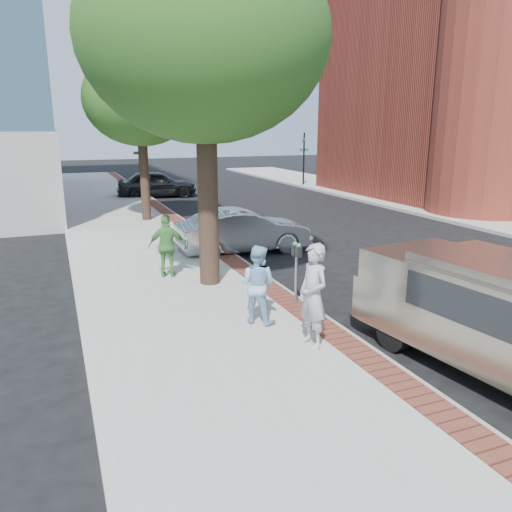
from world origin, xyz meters
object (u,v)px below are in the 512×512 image
parking_meter (297,260)px  bg_car (157,184)px  person_green (167,246)px  sedan_silver (244,231)px  person_gray (313,296)px  van (501,313)px  person_officer (257,284)px

parking_meter → bg_car: size_ratio=0.31×
bg_car → person_green: bearing=175.2°
parking_meter → sedan_silver: bearing=81.8°
parking_meter → bg_car: 20.77m
person_gray → bg_car: size_ratio=0.41×
person_green → sedan_silver: (3.10, 2.35, -0.27)m
van → bg_car: bearing=85.2°
parking_meter → person_gray: bearing=-108.8°
person_gray → sedan_silver: person_gray is taller
person_gray → sedan_silver: 8.00m
bg_car → van: van is taller
person_gray → person_officer: (-0.51, 1.48, -0.15)m
parking_meter → bg_car: (0.81, 20.75, -0.39)m
person_gray → person_green: size_ratio=1.15×
parking_meter → person_gray: size_ratio=0.74×
person_gray → bg_car: (1.56, 22.95, -0.33)m
person_officer → sedan_silver: (2.07, 6.35, -0.24)m
sedan_silver → bg_car: (0.00, 15.11, 0.07)m
parking_meter → bg_car: bearing=87.8°
person_green → parking_meter: bearing=139.7°
parking_meter → person_green: person_green is taller
person_gray → person_green: person_gray is taller
person_green → van: bearing=134.1°
sedan_silver → van: bearing=-173.2°
parking_meter → sedan_silver: parking_meter is taller
person_officer → parking_meter: bearing=-104.1°
sedan_silver → bg_car: bearing=0.7°
parking_meter → sedan_silver: 5.72m
van → person_officer: bearing=125.4°
sedan_silver → parking_meter: bearing=172.5°
person_officer → person_green: bearing=-28.9°
person_green → sedan_silver: bearing=-128.1°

